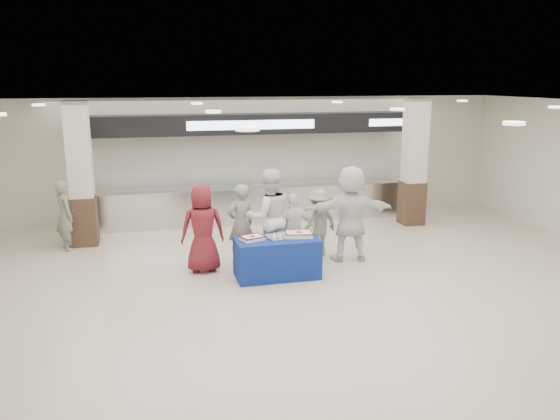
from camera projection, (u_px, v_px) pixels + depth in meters
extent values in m
plane|color=beige|center=(307.00, 299.00, 9.30)|extent=(14.00, 14.00, 0.00)
cube|color=silver|center=(250.00, 204.00, 14.30)|extent=(8.00, 0.80, 0.90)
cube|color=silver|center=(250.00, 187.00, 14.19)|extent=(8.00, 0.85, 0.04)
cube|color=white|center=(252.00, 176.00, 13.83)|extent=(7.60, 0.02, 0.50)
cube|color=black|center=(249.00, 124.00, 13.81)|extent=(8.40, 0.70, 0.50)
cube|color=silver|center=(252.00, 125.00, 13.47)|extent=(3.20, 0.03, 0.22)
cube|color=silver|center=(394.00, 122.00, 14.32)|extent=(1.40, 0.03, 0.18)
cube|color=#362518|center=(85.00, 221.00, 12.26)|extent=(0.55, 0.55, 1.10)
cube|color=beige|center=(79.00, 150.00, 11.88)|extent=(0.50, 0.50, 2.10)
cube|color=#362518|center=(412.00, 203.00, 14.03)|extent=(0.55, 0.55, 1.10)
cube|color=beige|center=(415.00, 141.00, 13.66)|extent=(0.50, 0.50, 2.10)
cube|color=navy|center=(277.00, 258.00, 10.26)|extent=(1.56, 0.80, 0.75)
cube|color=white|center=(252.00, 238.00, 10.10)|extent=(0.49, 0.44, 0.06)
cube|color=#4A2515|center=(252.00, 236.00, 10.09)|extent=(0.49, 0.44, 0.02)
cylinder|color=maroon|center=(252.00, 236.00, 10.09)|extent=(0.12, 0.12, 0.01)
cube|color=white|center=(299.00, 234.00, 10.32)|extent=(0.58, 0.48, 0.08)
cube|color=#4A2515|center=(299.00, 232.00, 10.30)|extent=(0.58, 0.48, 0.02)
cylinder|color=maroon|center=(299.00, 232.00, 10.31)|extent=(0.13, 0.13, 0.01)
cube|color=#B1B1B6|center=(280.00, 238.00, 10.22)|extent=(0.49, 0.42, 0.02)
imported|color=maroon|center=(203.00, 228.00, 10.46)|extent=(0.85, 0.56, 1.72)
imported|color=slate|center=(241.00, 224.00, 10.96)|extent=(0.69, 0.56, 1.63)
imported|color=white|center=(269.00, 217.00, 10.85)|extent=(1.00, 0.81, 1.95)
imported|color=white|center=(294.00, 229.00, 10.90)|extent=(0.87, 0.41, 1.46)
imported|color=slate|center=(319.00, 222.00, 11.46)|extent=(1.06, 0.86, 1.43)
imported|color=white|center=(350.00, 213.00, 11.10)|extent=(1.88, 0.77, 1.98)
imported|color=slate|center=(65.00, 215.00, 11.82)|extent=(0.58, 0.67, 1.55)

